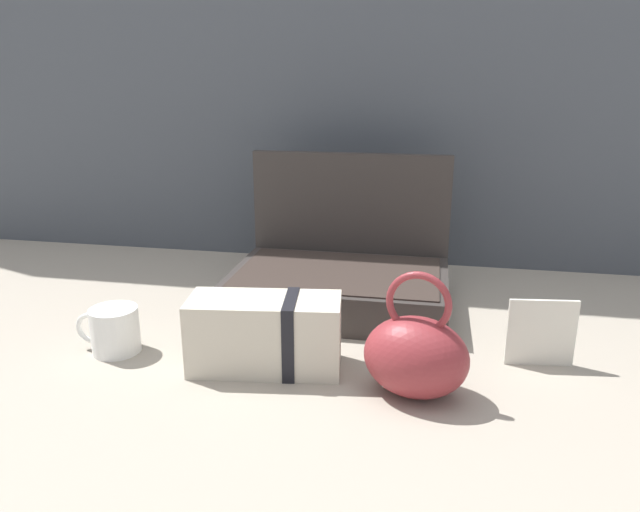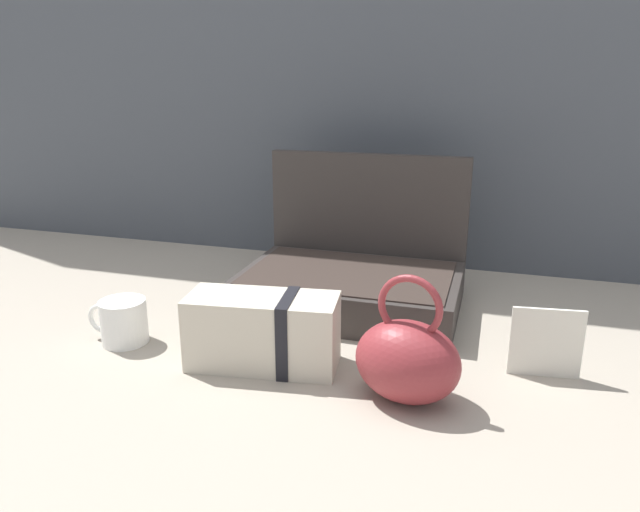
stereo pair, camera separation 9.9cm
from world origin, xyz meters
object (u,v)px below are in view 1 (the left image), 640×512
Objects in this scene: teal_pouch_handbag at (416,355)px; coffee_mug at (114,330)px; cream_toiletry_bag at (267,334)px; info_card_left at (541,333)px; open_suitcase at (341,273)px.

teal_pouch_handbag is 0.53m from coffee_mug.
cream_toiletry_bag is 0.46m from info_card_left.
cream_toiletry_bag reaches higher than coffee_mug.
teal_pouch_handbag is (0.17, -0.36, 0.00)m from open_suitcase.
cream_toiletry_bag is 2.22× the size of info_card_left.
open_suitcase is 1.72× the size of cream_toiletry_bag.
open_suitcase reaches higher than cream_toiletry_bag.
teal_pouch_handbag is at bearing -5.26° from coffee_mug.
coffee_mug is at bearing 178.55° from cream_toiletry_bag.
open_suitcase reaches higher than info_card_left.
coffee_mug is 1.00× the size of info_card_left.
teal_pouch_handbag is 0.76× the size of cream_toiletry_bag.
info_card_left is (0.74, 0.09, 0.02)m from coffee_mug.
coffee_mug is at bearing 174.74° from teal_pouch_handbag.
open_suitcase is 0.33m from cream_toiletry_bag.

